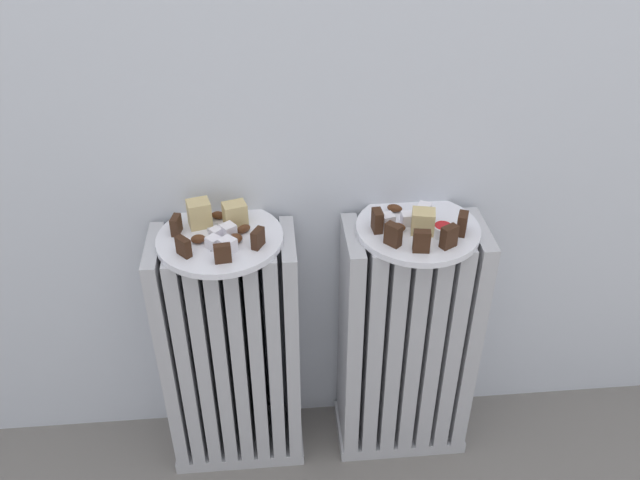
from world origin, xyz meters
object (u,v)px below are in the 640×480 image
object	(u,v)px
radiator_right	(406,344)
fork	(213,235)
plate_left	(220,239)
plate_right	(418,229)
radiator_left	(232,355)
jam_bowl_right	(443,230)

from	to	relation	value
radiator_right	fork	bearing A→B (deg)	179.50
plate_left	fork	distance (m)	0.02
plate_right	radiator_left	bearing A→B (deg)	-180.00
radiator_right	fork	world-z (taller)	fork
radiator_right	jam_bowl_right	distance (m)	0.32
plate_left	plate_right	world-z (taller)	same
radiator_right	fork	xyz separation A→B (m)	(-0.38, 0.00, 0.30)
radiator_right	jam_bowl_right	size ratio (longest dim) A/B	15.29
plate_right	plate_left	bearing A→B (deg)	180.00
radiator_right	plate_right	xyz separation A→B (m)	(0.00, 0.00, 0.29)
fork	plate_left	bearing A→B (deg)	-14.35
radiator_right	fork	distance (m)	0.49
plate_left	plate_right	bearing A→B (deg)	0.00
plate_left	plate_right	size ratio (longest dim) A/B	1.00
radiator_right	plate_left	xyz separation A→B (m)	(-0.37, 0.00, 0.29)
radiator_left	radiator_right	distance (m)	0.37
radiator_right	plate_left	size ratio (longest dim) A/B	2.44
plate_left	jam_bowl_right	distance (m)	0.41
plate_left	plate_right	xyz separation A→B (m)	(0.37, 0.00, 0.00)
radiator_right	plate_left	distance (m)	0.47
radiator_left	radiator_right	bearing A→B (deg)	0.00
radiator_left	plate_right	size ratio (longest dim) A/B	2.44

